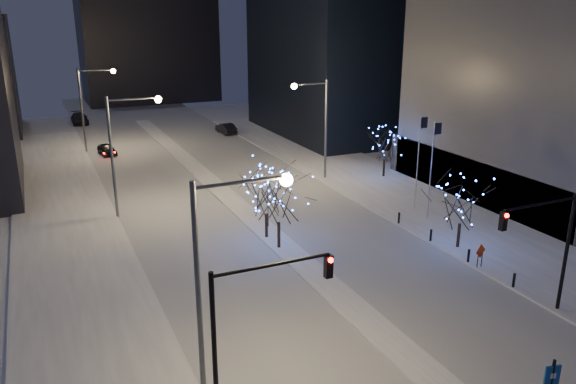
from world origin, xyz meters
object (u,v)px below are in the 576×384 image
car_far (80,118)px  car_near (107,149)px  street_lamp_east (318,117)px  traffic_signal_west (251,316)px  car_mid (226,128)px  street_lamp_w_near (222,259)px  holiday_tree_plaza_far (385,145)px  holiday_tree_median_far (266,193)px  traffic_signal_east (549,238)px  street_lamp_w_far (90,98)px  construction_sign (480,253)px  holiday_tree_plaza_near (462,202)px  holiday_tree_median_near (279,196)px  street_lamp_w_mid (124,140)px

car_far → car_near: bearing=-86.9°
street_lamp_east → traffic_signal_west: size_ratio=1.43×
traffic_signal_west → car_mid: bearing=72.6°
street_lamp_east → car_far: 46.22m
street_lamp_w_near → holiday_tree_plaza_far: bearing=45.3°
car_far → car_mid: bearing=-41.6°
holiday_tree_median_far → holiday_tree_plaza_far: bearing=30.6°
traffic_signal_east → car_mid: traffic_signal_east is taller
street_lamp_w_far → car_near: size_ratio=2.58×
street_lamp_w_near → holiday_tree_plaza_far: (25.67, 25.94, -3.11)m
construction_sign → traffic_signal_east: bearing=-115.1°
holiday_tree_median_far → traffic_signal_east: bearing=-60.6°
holiday_tree_plaza_near → car_near: bearing=116.0°
construction_sign → holiday_tree_plaza_near: bearing=60.4°
street_lamp_east → holiday_tree_plaza_near: size_ratio=1.74×
car_mid → holiday_tree_plaza_near: size_ratio=0.78×
car_far → holiday_tree_plaza_far: (25.73, -43.78, 2.57)m
street_lamp_east → holiday_tree_plaza_far: (6.65, -2.06, -3.06)m
car_mid → car_far: size_ratio=0.79×
street_lamp_w_far → construction_sign: (19.24, -44.93, -5.37)m
car_far → holiday_tree_median_far: bearing=-80.9°
holiday_tree_median_near → holiday_tree_plaza_far: bearing=35.7°
car_mid → traffic_signal_west: bearing=68.0°
traffic_signal_east → holiday_tree_median_near: bearing=122.7°
street_lamp_east → construction_sign: street_lamp_east is taller
holiday_tree_plaza_far → construction_sign: holiday_tree_plaza_far is taller
holiday_tree_plaza_far → street_lamp_w_near: bearing=-134.7°
traffic_signal_west → traffic_signal_east: same height
street_lamp_w_mid → car_far: bearing=90.1°
street_lamp_w_near → holiday_tree_median_near: street_lamp_w_near is taller
traffic_signal_west → holiday_tree_median_far: (7.94, 17.76, -1.17)m
holiday_tree_median_near → car_near: bearing=102.3°
street_lamp_w_far → holiday_tree_median_near: bearing=-76.9°
street_lamp_w_near → car_mid: size_ratio=2.25×
street_lamp_w_mid → car_far: size_ratio=1.78×
car_mid → car_far: 24.14m
car_mid → street_lamp_w_near: bearing=66.9°
holiday_tree_plaza_near → holiday_tree_median_near: bearing=155.9°
street_lamp_w_far → car_mid: street_lamp_w_far is taller
car_near → car_mid: (16.86, 5.95, 0.07)m
street_lamp_w_mid → car_mid: bearing=57.9°
holiday_tree_median_near → holiday_tree_plaza_far: holiday_tree_median_near is taller
street_lamp_east → holiday_tree_plaza_near: street_lamp_east is taller
street_lamp_w_far → car_near: street_lamp_w_far is taller
car_near → car_mid: size_ratio=0.87×
holiday_tree_median_near → construction_sign: (10.74, -8.53, -2.86)m
street_lamp_w_near → car_far: street_lamp_w_near is taller
street_lamp_w_mid → holiday_tree_plaza_far: bearing=2.1°
street_lamp_w_far → traffic_signal_west: street_lamp_w_far is taller
car_mid → construction_sign: bearing=86.9°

